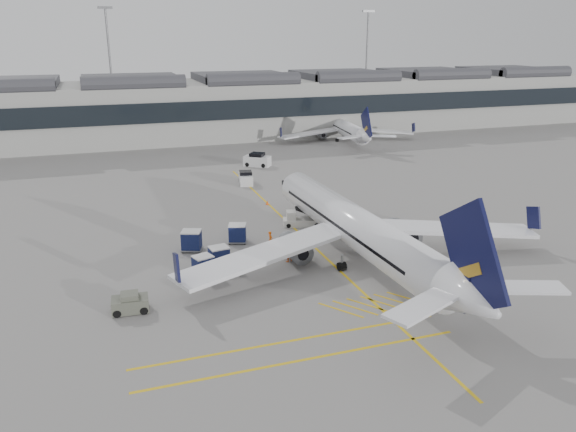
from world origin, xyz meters
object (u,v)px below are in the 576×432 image
object	(u,v)px
belt_loader	(301,220)
pushback_tug	(130,303)
airliner_main	(358,229)
ramp_agent_a	(270,240)
baggage_cart_a	(237,233)
ramp_agent_b	(288,253)

from	to	relation	value
belt_loader	pushback_tug	bearing A→B (deg)	-127.04
airliner_main	ramp_agent_a	xyz separation A→B (m)	(-6.73, 5.55, -2.18)
baggage_cart_a	ramp_agent_a	distance (m)	3.67
airliner_main	pushback_tug	size ratio (longest dim) A/B	13.81
ramp_agent_a	pushback_tug	size ratio (longest dim) A/B	0.60
airliner_main	ramp_agent_a	bearing A→B (deg)	138.82
airliner_main	baggage_cart_a	bearing A→B (deg)	138.00
belt_loader	baggage_cart_a	xyz separation A→B (m)	(-7.90, -2.94, 0.43)
ramp_agent_b	baggage_cart_a	bearing A→B (deg)	-77.49
belt_loader	baggage_cart_a	distance (m)	8.44
baggage_cart_a	pushback_tug	distance (m)	16.30
baggage_cart_a	pushback_tug	bearing A→B (deg)	-115.53
pushback_tug	baggage_cart_a	bearing A→B (deg)	50.14
belt_loader	pushback_tug	xyz separation A→B (m)	(-19.18, -14.71, 0.07)
airliner_main	belt_loader	distance (m)	11.32
baggage_cart_a	ramp_agent_b	size ratio (longest dim) A/B	1.35
belt_loader	baggage_cart_a	size ratio (longest dim) A/B	2.35
airliner_main	pushback_tug	distance (m)	21.19
baggage_cart_a	ramp_agent_a	xyz separation A→B (m)	(2.71, -2.46, -0.19)
belt_loader	baggage_cart_a	bearing A→B (deg)	-144.09
airliner_main	baggage_cart_a	distance (m)	12.54
airliner_main	pushback_tug	bearing A→B (deg)	-171.40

